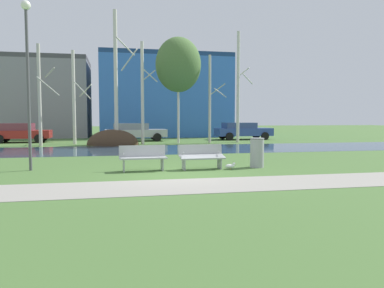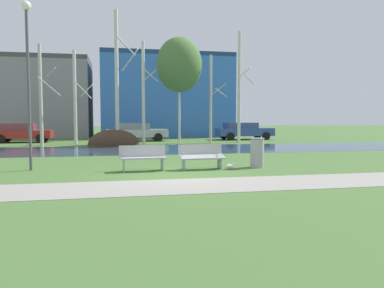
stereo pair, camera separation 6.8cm
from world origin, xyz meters
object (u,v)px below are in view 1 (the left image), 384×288
(seagull, at_px, (230,166))
(parked_hatch_third_blue, at_px, (242,130))
(trash_bin, at_px, (257,152))
(parked_sedan_second_silver, at_px, (134,132))
(streetlamp, at_px, (27,59))
(bench_left, at_px, (143,157))
(parked_van_nearest_red, at_px, (20,132))
(bench_right, at_px, (202,156))

(seagull, xyz_separation_m, parked_hatch_third_blue, (6.42, 17.12, 0.63))
(trash_bin, height_order, parked_hatch_third_blue, parked_hatch_third_blue)
(trash_bin, xyz_separation_m, parked_sedan_second_silver, (-3.65, 16.48, 0.19))
(seagull, xyz_separation_m, streetlamp, (-6.84, 1.18, 3.67))
(bench_left, height_order, seagull, bench_left)
(bench_left, xyz_separation_m, parked_hatch_third_blue, (9.46, 16.82, 0.29))
(bench_left, bearing_deg, parked_sedan_second_silver, 88.17)
(bench_left, height_order, parked_van_nearest_red, parked_van_nearest_red)
(seagull, xyz_separation_m, parked_van_nearest_red, (-10.82, 16.90, 0.62))
(parked_van_nearest_red, distance_m, parked_hatch_third_blue, 17.24)
(bench_right, bearing_deg, trash_bin, 2.43)
(streetlamp, relative_size, parked_sedan_second_silver, 1.21)
(streetlamp, height_order, parked_van_nearest_red, streetlamp)
(trash_bin, height_order, parked_van_nearest_red, parked_van_nearest_red)
(parked_sedan_second_silver, distance_m, parked_hatch_third_blue, 8.93)
(streetlamp, relative_size, parked_van_nearest_red, 1.42)
(bench_right, bearing_deg, parked_sedan_second_silver, 95.29)
(streetlamp, bearing_deg, bench_right, -8.53)
(bench_right, bearing_deg, seagull, -17.03)
(parked_van_nearest_red, xyz_separation_m, parked_hatch_third_blue, (17.24, 0.22, 0.01))
(trash_bin, distance_m, streetlamp, 8.65)
(parked_sedan_second_silver, height_order, parked_hatch_third_blue, parked_hatch_third_blue)
(trash_bin, bearing_deg, parked_van_nearest_red, 125.91)
(parked_van_nearest_red, bearing_deg, trash_bin, -54.09)
(parked_sedan_second_silver, bearing_deg, trash_bin, -77.53)
(bench_right, distance_m, parked_hatch_third_blue, 18.38)
(parked_sedan_second_silver, bearing_deg, parked_van_nearest_red, 179.77)
(streetlamp, distance_m, parked_hatch_third_blue, 20.96)
(bench_left, bearing_deg, parked_hatch_third_blue, 60.65)
(parked_hatch_third_blue, bearing_deg, seagull, -110.55)
(seagull, relative_size, parked_sedan_second_silver, 0.08)
(streetlamp, bearing_deg, bench_left, -13.02)
(streetlamp, xyz_separation_m, parked_van_nearest_red, (-3.98, 15.72, -3.05))
(trash_bin, height_order, parked_sedan_second_silver, parked_sedan_second_silver)
(streetlamp, height_order, parked_hatch_third_blue, streetlamp)
(trash_bin, distance_m, parked_sedan_second_silver, 16.88)
(streetlamp, height_order, parked_sedan_second_silver, streetlamp)
(bench_left, bearing_deg, streetlamp, 166.98)
(trash_bin, relative_size, parked_sedan_second_silver, 0.23)
(parked_sedan_second_silver, bearing_deg, streetlamp, -105.44)
(seagull, relative_size, parked_van_nearest_red, 0.10)
(bench_right, relative_size, parked_van_nearest_red, 0.40)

